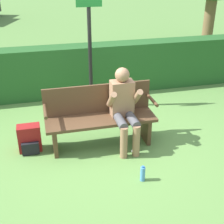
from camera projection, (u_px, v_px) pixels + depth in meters
name	position (u px, v px, depth m)	size (l,w,h in m)	color
ground_plane	(101.00, 144.00, 4.95)	(40.00, 40.00, 0.00)	#5B8942
hedge_back	(79.00, 70.00, 6.58)	(12.00, 0.48, 1.04)	#235623
park_bench	(100.00, 116.00, 4.80)	(1.68, 0.49, 0.93)	#513823
person_seated	(124.00, 105.00, 4.66)	(0.48, 0.63, 1.22)	#997051
backpack	(30.00, 139.00, 4.70)	(0.34, 0.26, 0.42)	maroon
water_bottle	(143.00, 174.00, 4.10)	(0.07, 0.07, 0.23)	#4C8CCC
signpost	(90.00, 39.00, 5.60)	(0.45, 0.09, 2.26)	black
litter_crumple	(134.00, 151.00, 4.72)	(0.06, 0.06, 0.06)	silver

